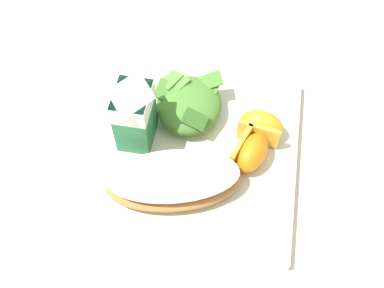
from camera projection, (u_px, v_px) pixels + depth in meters
The scene contains 7 objects.
ground at pixel (192, 154), 0.63m from camera, with size 3.00×3.00×0.00m, color beige.
white_plate at pixel (192, 151), 0.63m from camera, with size 0.28×0.28×0.02m, color white.
cheesy_pizza_bread at pixel (174, 181), 0.57m from camera, with size 0.12×0.18×0.04m.
green_salad_pile at pixel (189, 105), 0.63m from camera, with size 0.10×0.09×0.05m.
milk_carton at pixel (134, 110), 0.58m from camera, with size 0.06×0.05×0.11m.
orange_wedge_front at pixel (251, 152), 0.59m from camera, with size 0.07×0.05×0.04m.
orange_wedge_middle at pixel (261, 126), 0.61m from camera, with size 0.05×0.07×0.04m.
Camera 1 is at (-0.33, -0.06, 0.54)m, focal length 43.10 mm.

